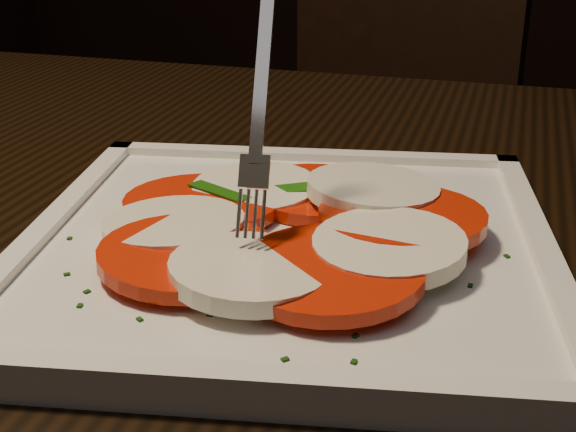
{
  "coord_description": "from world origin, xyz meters",
  "views": [
    {
      "loc": [
        0.26,
        -0.24,
        0.97
      ],
      "look_at": [
        0.09,
        0.16,
        0.78
      ],
      "focal_mm": 50.0,
      "sensor_mm": 36.0,
      "label": 1
    }
  ],
  "objects_px": {
    "plate": "(288,250)",
    "fork": "(263,98)",
    "chair": "(379,142)",
    "table": "(218,304)"
  },
  "relations": [
    {
      "from": "plate",
      "to": "fork",
      "type": "distance_m",
      "value": 0.09
    },
    {
      "from": "plate",
      "to": "fork",
      "type": "relative_size",
      "value": 2.43
    },
    {
      "from": "chair",
      "to": "plate",
      "type": "distance_m",
      "value": 0.95
    },
    {
      "from": "fork",
      "to": "plate",
      "type": "bearing_deg",
      "value": -14.82
    },
    {
      "from": "table",
      "to": "chair",
      "type": "bearing_deg",
      "value": 97.85
    },
    {
      "from": "table",
      "to": "plate",
      "type": "relative_size",
      "value": 4.08
    },
    {
      "from": "table",
      "to": "plate",
      "type": "xyz_separation_m",
      "value": [
        0.1,
        -0.09,
        0.11
      ]
    },
    {
      "from": "table",
      "to": "fork",
      "type": "distance_m",
      "value": 0.23
    },
    {
      "from": "chair",
      "to": "fork",
      "type": "distance_m",
      "value": 0.97
    },
    {
      "from": "plate",
      "to": "chair",
      "type": "bearing_deg",
      "value": 103.2
    }
  ]
}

